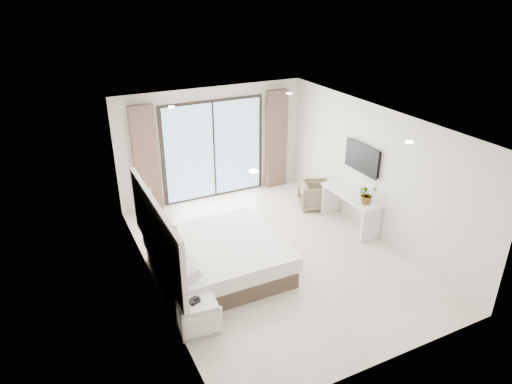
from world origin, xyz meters
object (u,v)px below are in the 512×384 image
(console_desk, at_px, (350,203))
(armchair, at_px, (314,194))
(bed, at_px, (218,258))
(nightstand, at_px, (198,316))

(console_desk, xyz_separation_m, armchair, (-0.19, 1.10, -0.22))
(bed, distance_m, nightstand, 1.50)
(console_desk, relative_size, armchair, 2.27)
(bed, relative_size, nightstand, 3.60)
(armchair, bearing_deg, console_desk, -149.54)
(bed, bearing_deg, nightstand, -123.85)
(bed, bearing_deg, armchair, 26.46)
(armchair, bearing_deg, bed, 137.11)
(bed, distance_m, console_desk, 3.26)
(armchair, bearing_deg, nightstand, 146.09)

